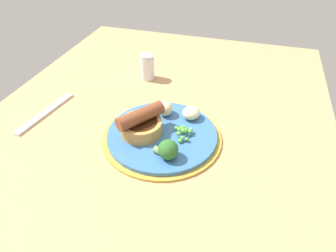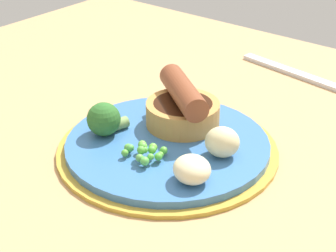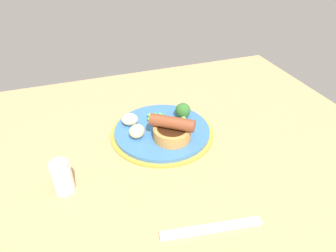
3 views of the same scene
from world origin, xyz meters
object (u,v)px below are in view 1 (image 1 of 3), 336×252
(sausage_pudding, at_px, (141,124))
(salt_shaker, at_px, (147,67))
(pea_pile, at_px, (183,132))
(potato_chunk_1, at_px, (165,108))
(broccoli_floret_near, at_px, (168,150))
(potato_chunk_0, at_px, (191,113))
(fork, at_px, (46,113))
(dinner_plate, at_px, (162,136))

(sausage_pudding, relative_size, salt_shaker, 1.43)
(pea_pile, bearing_deg, potato_chunk_1, -136.41)
(sausage_pudding, relative_size, pea_pile, 2.03)
(broccoli_floret_near, height_order, salt_shaker, salt_shaker)
(salt_shaker, bearing_deg, potato_chunk_0, 44.13)
(potato_chunk_1, distance_m, fork, 0.29)
(dinner_plate, height_order, potato_chunk_1, potato_chunk_1)
(dinner_plate, distance_m, potato_chunk_1, 0.07)
(dinner_plate, xyz_separation_m, broccoli_floret_near, (0.07, 0.03, 0.03))
(pea_pile, height_order, potato_chunk_0, potato_chunk_0)
(dinner_plate, relative_size, broccoli_floret_near, 4.94)
(dinner_plate, relative_size, potato_chunk_0, 6.13)
(sausage_pudding, xyz_separation_m, potato_chunk_0, (-0.08, 0.09, -0.01))
(potato_chunk_0, height_order, potato_chunk_1, potato_chunk_1)
(sausage_pudding, bearing_deg, salt_shaker, 52.18)
(sausage_pudding, xyz_separation_m, pea_pile, (-0.02, 0.09, -0.01))
(sausage_pudding, distance_m, potato_chunk_1, 0.08)
(dinner_plate, xyz_separation_m, salt_shaker, (-0.24, -0.12, 0.03))
(salt_shaker, bearing_deg, potato_chunk_1, 31.10)
(pea_pile, height_order, potato_chunk_1, potato_chunk_1)
(dinner_plate, bearing_deg, pea_pile, 95.93)
(potato_chunk_0, bearing_deg, fork, -79.49)
(broccoli_floret_near, distance_m, fork, 0.33)
(pea_pile, relative_size, potato_chunk_1, 1.32)
(sausage_pudding, relative_size, fork, 0.56)
(sausage_pudding, bearing_deg, fork, 121.66)
(pea_pile, relative_size, fork, 0.28)
(potato_chunk_1, distance_m, salt_shaker, 0.20)
(pea_pile, height_order, salt_shaker, salt_shaker)
(potato_chunk_0, xyz_separation_m, potato_chunk_1, (0.00, -0.06, 0.00))
(potato_chunk_1, bearing_deg, broccoli_floret_near, 18.67)
(potato_chunk_1, bearing_deg, pea_pile, 43.59)
(salt_shaker, bearing_deg, sausage_pudding, 16.58)
(potato_chunk_0, bearing_deg, potato_chunk_1, -86.51)
(dinner_plate, height_order, broccoli_floret_near, broccoli_floret_near)
(dinner_plate, distance_m, salt_shaker, 0.27)
(potato_chunk_0, height_order, fork, potato_chunk_0)
(dinner_plate, height_order, fork, dinner_plate)
(broccoli_floret_near, bearing_deg, potato_chunk_0, 98.33)
(dinner_plate, distance_m, sausage_pudding, 0.05)
(salt_shaker, bearing_deg, pea_pile, 34.78)
(potato_chunk_1, relative_size, fork, 0.21)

